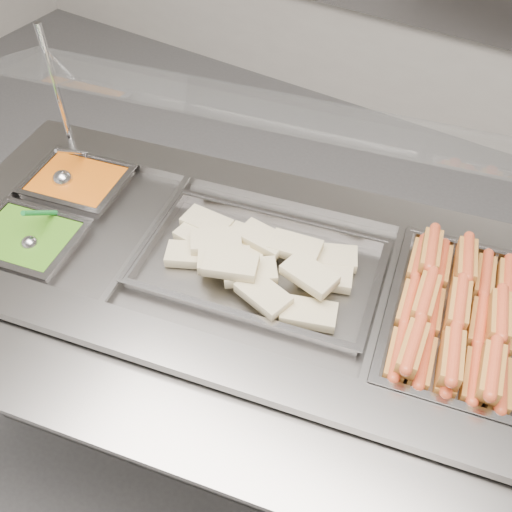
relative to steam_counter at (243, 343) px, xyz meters
The scene contains 12 objects.
ground 0.58m from the steam_counter, 105.48° to the right, with size 6.00×6.00×0.00m, color #515153.
steam_counter is the anchor object (origin of this frame).
tray_rail 0.60m from the steam_counter, 77.74° to the right, with size 1.67×0.67×0.05m.
sneeze_guard 0.78m from the steam_counter, 102.27° to the left, with size 1.54×0.59×0.41m.
pan_hotdogs 0.69m from the steam_counter, 12.26° to the left, with size 0.41×0.56×0.09m.
pan_wraps 0.39m from the steam_counter, 12.26° to the left, with size 0.69×0.49×0.06m.
pan_beans 0.72m from the steam_counter, behind, with size 0.32×0.27×0.09m.
pan_peas 0.72m from the steam_counter, 155.07° to the right, with size 0.32×0.27×0.09m.
hotdogs_in_buns 0.71m from the steam_counter, 11.54° to the left, with size 0.37×0.52×0.11m.
tortilla_wraps 0.43m from the steam_counter, 12.46° to the left, with size 0.55×0.34×0.09m.
ladle 0.77m from the steam_counter, behind, with size 0.07×0.17×0.14m.
serving_spoon 0.72m from the steam_counter, 154.04° to the right, with size 0.06×0.16×0.13m.
Camera 1 is at (0.70, -0.47, 1.96)m, focal length 40.00 mm.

